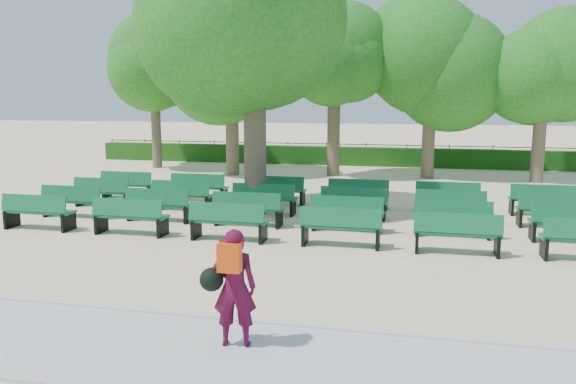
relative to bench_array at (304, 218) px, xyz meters
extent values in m
plane|color=beige|center=(-0.57, -0.75, -0.09)|extent=(120.00, 120.00, 0.00)
cube|color=beige|center=(-0.57, -8.15, -0.06)|extent=(30.00, 2.20, 0.06)
cube|color=silver|center=(-0.57, -7.00, -0.04)|extent=(30.00, 0.12, 0.10)
cube|color=#1A4C13|center=(-0.57, 13.25, 0.36)|extent=(26.00, 0.70, 0.90)
cube|color=#116334|center=(0.00, 0.01, 0.36)|extent=(1.82, 0.54, 0.06)
cube|color=#116334|center=(0.00, -0.20, 0.61)|extent=(1.81, 0.18, 0.42)
cylinder|color=brown|center=(-1.59, 0.87, 1.67)|extent=(0.64, 0.64, 3.53)
ellipsoid|color=#25711E|center=(-1.59, 0.87, 4.88)|extent=(5.24, 5.24, 4.72)
imported|color=#4B0A27|center=(0.64, -7.79, 0.75)|extent=(0.64, 0.49, 1.57)
cube|color=#D8440B|center=(0.64, -7.97, 1.21)|extent=(0.29, 0.15, 0.37)
sphere|color=black|center=(0.35, -7.84, 0.86)|extent=(0.31, 0.31, 0.31)
camera|label=1|loc=(2.89, -14.45, 3.19)|focal=35.00mm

